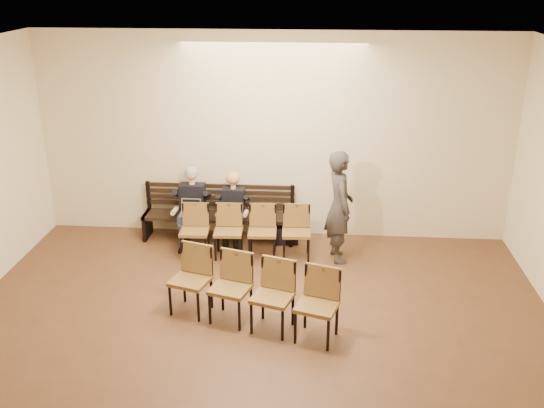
{
  "coord_description": "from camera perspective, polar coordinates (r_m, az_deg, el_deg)",
  "views": [
    {
      "loc": [
        0.76,
        -4.85,
        4.42
      ],
      "look_at": [
        0.05,
        4.05,
        0.92
      ],
      "focal_mm": 40.0,
      "sensor_mm": 36.0,
      "label": 1
    }
  ],
  "objects": [
    {
      "name": "chair_row_back",
      "position": [
        7.95,
        -1.99,
        -8.4
      ],
      "size": [
        2.33,
        1.16,
        0.94
      ],
      "primitive_type": "cube",
      "rotation": [
        0.0,
        0.0,
        -0.3
      ],
      "color": "brown",
      "rests_on": "ground"
    },
    {
      "name": "room_walls",
      "position": [
        5.99,
        -3.0,
        3.08
      ],
      "size": [
        8.02,
        10.01,
        3.51
      ],
      "color": "beige",
      "rests_on": "ground"
    },
    {
      "name": "bench",
      "position": [
        10.52,
        -5.04,
        -2.15
      ],
      "size": [
        2.6,
        0.9,
        0.45
      ],
      "primitive_type": "cube",
      "color": "black",
      "rests_on": "ground"
    },
    {
      "name": "passerby",
      "position": [
        9.53,
        6.38,
        0.53
      ],
      "size": [
        0.66,
        0.86,
        2.09
      ],
      "primitive_type": "imported",
      "rotation": [
        0.0,
        0.0,
        1.8
      ],
      "color": "#35312C",
      "rests_on": "ground"
    },
    {
      "name": "laptop",
      "position": [
        10.15,
        -7.75,
        -1.08
      ],
      "size": [
        0.39,
        0.33,
        0.24
      ],
      "primitive_type": "cube",
      "rotation": [
        0.0,
        0.0,
        0.25
      ],
      "color": "silver",
      "rests_on": "bench"
    },
    {
      "name": "water_bottle",
      "position": [
        10.01,
        -2.93,
        -1.2
      ],
      "size": [
        0.09,
        0.09,
        0.24
      ],
      "primitive_type": "cylinder",
      "rotation": [
        0.0,
        0.0,
        0.23
      ],
      "color": "silver",
      "rests_on": "bench"
    },
    {
      "name": "bag",
      "position": [
        10.38,
        1.31,
        -2.87
      ],
      "size": [
        0.44,
        0.33,
        0.3
      ],
      "primitive_type": "cube",
      "rotation": [
        0.0,
        0.0,
        0.13
      ],
      "color": "black",
      "rests_on": "ground"
    },
    {
      "name": "chair_row_front",
      "position": [
        9.78,
        -2.53,
        -2.68
      ],
      "size": [
        2.12,
        0.57,
        0.86
      ],
      "primitive_type": "cube",
      "rotation": [
        0.0,
        0.0,
        0.05
      ],
      "color": "brown",
      "rests_on": "ground"
    },
    {
      "name": "seated_woman",
      "position": [
        10.25,
        -3.7,
        -0.85
      ],
      "size": [
        0.47,
        0.65,
        1.08
      ],
      "primitive_type": null,
      "color": "black",
      "rests_on": "ground"
    },
    {
      "name": "seated_man",
      "position": [
        10.34,
        -7.56,
        -0.27
      ],
      "size": [
        0.52,
        0.73,
        1.26
      ],
      "primitive_type": null,
      "color": "black",
      "rests_on": "ground"
    }
  ]
}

